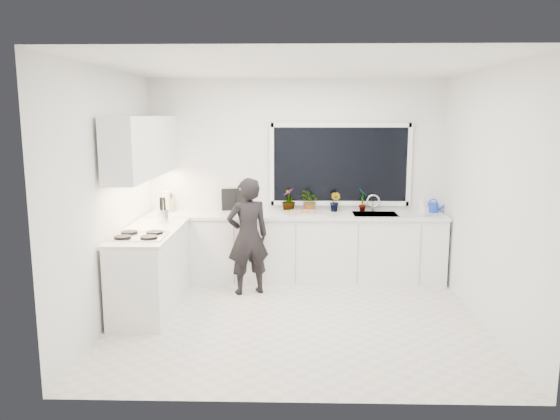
{
  "coord_description": "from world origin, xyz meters",
  "views": [
    {
      "loc": [
        -0.03,
        -5.68,
        2.21
      ],
      "look_at": [
        -0.18,
        0.4,
        1.15
      ],
      "focal_mm": 35.0,
      "sensor_mm": 36.0,
      "label": 1
    }
  ],
  "objects": [
    {
      "name": "pizza_tray",
      "position": [
        0.08,
        1.42,
        0.94
      ],
      "size": [
        0.55,
        0.48,
        0.03
      ],
      "primitive_type": "cube",
      "rotation": [
        0.0,
        0.0,
        0.39
      ],
      "color": "#B8B9BD",
      "rests_on": "countertop_back"
    },
    {
      "name": "upper_cabinets",
      "position": [
        -1.79,
        0.7,
        1.85
      ],
      "size": [
        0.34,
        2.1,
        0.7
      ],
      "primitive_type": "cube",
      "color": "white",
      "rests_on": "wall_left"
    },
    {
      "name": "stovetop",
      "position": [
        -1.69,
        -0.0,
        0.94
      ],
      "size": [
        0.56,
        0.48,
        0.03
      ],
      "primitive_type": "cube",
      "color": "black",
      "rests_on": "countertop_left"
    },
    {
      "name": "herb_plants",
      "position": [
        0.27,
        1.61,
        1.07
      ],
      "size": [
        1.17,
        0.34,
        0.32
      ],
      "color": "#26662D",
      "rests_on": "countertop_back"
    },
    {
      "name": "knife_block",
      "position": [
        -1.72,
        1.59,
        1.03
      ],
      "size": [
        0.14,
        0.12,
        0.22
      ],
      "primitive_type": "cube",
      "rotation": [
        0.0,
        0.0,
        0.13
      ],
      "color": "#966446",
      "rests_on": "countertop_back"
    },
    {
      "name": "paper_towel_roll",
      "position": [
        -1.75,
        1.55,
        1.05
      ],
      "size": [
        0.13,
        0.13,
        0.26
      ],
      "primitive_type": "cylinder",
      "rotation": [
        0.0,
        0.0,
        -0.24
      ],
      "color": "silver",
      "rests_on": "countertop_back"
    },
    {
      "name": "soap_bottles",
      "position": [
        1.64,
        1.3,
        1.04
      ],
      "size": [
        0.15,
        0.13,
        0.27
      ],
      "color": "#D8BF66",
      "rests_on": "countertop_back"
    },
    {
      "name": "ceiling",
      "position": [
        0.0,
        0.0,
        2.71
      ],
      "size": [
        4.0,
        3.5,
        0.02
      ],
      "primitive_type": "cube",
      "color": "white",
      "rests_on": "wall_back"
    },
    {
      "name": "countertop_back",
      "position": [
        0.0,
        1.44,
        0.9
      ],
      "size": [
        3.94,
        0.62,
        0.04
      ],
      "primitive_type": "cube",
      "color": "silver",
      "rests_on": "base_cabinets_back"
    },
    {
      "name": "window",
      "position": [
        0.6,
        1.73,
        1.55
      ],
      "size": [
        1.8,
        0.02,
        1.0
      ],
      "primitive_type": "cube",
      "color": "black",
      "rests_on": "wall_back"
    },
    {
      "name": "floor",
      "position": [
        0.0,
        0.0,
        -0.01
      ],
      "size": [
        4.0,
        3.5,
        0.02
      ],
      "primitive_type": "cube",
      "color": "beige",
      "rests_on": "ground"
    },
    {
      "name": "base_cabinets_back",
      "position": [
        0.0,
        1.45,
        0.44
      ],
      "size": [
        3.92,
        0.58,
        0.88
      ],
      "primitive_type": "cube",
      "color": "white",
      "rests_on": "floor"
    },
    {
      "name": "countertop_left",
      "position": [
        -1.67,
        0.35,
        0.9
      ],
      "size": [
        0.62,
        1.6,
        0.04
      ],
      "primitive_type": "cube",
      "color": "silver",
      "rests_on": "base_cabinets_left"
    },
    {
      "name": "wall_right",
      "position": [
        2.01,
        0.0,
        1.35
      ],
      "size": [
        0.02,
        3.5,
        2.7
      ],
      "primitive_type": "cube",
      "color": "white",
      "rests_on": "ground"
    },
    {
      "name": "picture_frame_large",
      "position": [
        -0.7,
        1.69,
        1.06
      ],
      "size": [
        0.22,
        0.06,
        0.28
      ],
      "primitive_type": "cube",
      "rotation": [
        0.0,
        0.0,
        0.18
      ],
      "color": "black",
      "rests_on": "countertop_back"
    },
    {
      "name": "sink",
      "position": [
        1.05,
        1.45,
        0.87
      ],
      "size": [
        0.58,
        0.42,
        0.14
      ],
      "primitive_type": "cube",
      "color": "silver",
      "rests_on": "countertop_back"
    },
    {
      "name": "utensil_crock",
      "position": [
        -1.62,
        0.8,
        1.0
      ],
      "size": [
        0.16,
        0.16,
        0.16
      ],
      "primitive_type": "cylinder",
      "rotation": [
        0.0,
        0.0,
        0.3
      ],
      "color": "silver",
      "rests_on": "countertop_left"
    },
    {
      "name": "faucet",
      "position": [
        1.05,
        1.65,
        1.03
      ],
      "size": [
        0.03,
        0.03,
        0.22
      ],
      "primitive_type": "cylinder",
      "color": "silver",
      "rests_on": "countertop_back"
    },
    {
      "name": "wall_back",
      "position": [
        0.0,
        1.76,
        1.35
      ],
      "size": [
        4.0,
        0.02,
        2.7
      ],
      "primitive_type": "cube",
      "color": "white",
      "rests_on": "ground"
    },
    {
      "name": "pizza",
      "position": [
        0.08,
        1.42,
        0.95
      ],
      "size": [
        0.49,
        0.43,
        0.01
      ],
      "primitive_type": "cube",
      "rotation": [
        0.0,
        0.0,
        0.39
      ],
      "color": "#A83B16",
      "rests_on": "pizza_tray"
    },
    {
      "name": "picture_frame_small",
      "position": [
        -0.89,
        1.69,
        1.07
      ],
      "size": [
        0.25,
        0.07,
        0.3
      ],
      "primitive_type": "cube",
      "rotation": [
        0.0,
        0.0,
        0.2
      ],
      "color": "black",
      "rests_on": "countertop_back"
    },
    {
      "name": "wall_left",
      "position": [
        -2.01,
        0.0,
        1.35
      ],
      "size": [
        0.02,
        3.5,
        2.7
      ],
      "primitive_type": "cube",
      "color": "white",
      "rests_on": "ground"
    },
    {
      "name": "base_cabinets_left",
      "position": [
        -1.67,
        0.35,
        0.44
      ],
      "size": [
        0.58,
        1.6,
        0.88
      ],
      "primitive_type": "cube",
      "color": "white",
      "rests_on": "floor"
    },
    {
      "name": "watering_can",
      "position": [
        1.85,
        1.61,
        0.98
      ],
      "size": [
        0.14,
        0.14,
        0.13
      ],
      "primitive_type": "cylinder",
      "rotation": [
        0.0,
        0.0,
        0.04
      ],
      "color": "blue",
      "rests_on": "countertop_back"
    },
    {
      "name": "person",
      "position": [
        -0.59,
        0.9,
        0.73
      ],
      "size": [
        0.62,
        0.52,
        1.46
      ],
      "primitive_type": "imported",
      "rotation": [
        0.0,
        0.0,
        3.51
      ],
      "color": "black",
      "rests_on": "floor"
    }
  ]
}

